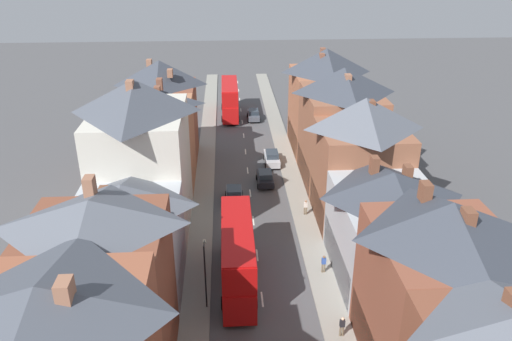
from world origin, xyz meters
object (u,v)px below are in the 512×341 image
car_parked_left_a (265,178)px  car_mid_white (253,115)px  car_mid_black (272,158)px  pedestrian_far_left (306,207)px  double_decker_bus_mid_street (230,99)px  pedestrian_mid_left (342,326)px  pedestrian_mid_right (324,263)px  car_near_silver (234,194)px  street_lamp (205,271)px  double_decker_bus_lead (238,254)px

car_parked_left_a → car_mid_white: car_parked_left_a is taller
car_mid_black → pedestrian_far_left: bearing=-80.5°
double_decker_bus_mid_street → car_mid_black: size_ratio=2.42×
pedestrian_mid_left → pedestrian_mid_right: size_ratio=1.00×
pedestrian_mid_left → car_near_silver: bearing=108.8°
pedestrian_far_left → street_lamp: size_ratio=0.29×
car_parked_left_a → street_lamp: bearing=-106.3°
double_decker_bus_mid_street → car_near_silver: bearing=-90.0°
double_decker_bus_mid_street → pedestrian_mid_right: double_decker_bus_mid_street is taller
car_mid_white → double_decker_bus_mid_street: bearing=149.5°
car_parked_left_a → pedestrian_mid_right: size_ratio=2.42×
car_near_silver → car_parked_left_a: 5.33m
car_parked_left_a → car_mid_black: size_ratio=0.87×
car_mid_black → pedestrian_mid_right: (2.22, -22.79, 0.18)m
car_mid_black → double_decker_bus_lead: bearing=-101.7°
double_decker_bus_lead → pedestrian_far_left: 12.88m
street_lamp → car_near_silver: bearing=81.7°
car_mid_white → pedestrian_mid_left: 47.50m
car_mid_white → car_near_silver: bearing=-97.7°
car_near_silver → pedestrian_mid_right: (7.12, -13.18, 0.20)m
double_decker_bus_mid_street → car_near_silver: size_ratio=2.78×
car_mid_black → pedestrian_far_left: 13.27m
pedestrian_mid_right → pedestrian_far_left: size_ratio=1.00×
car_mid_black → pedestrian_mid_left: size_ratio=2.77×
car_parked_left_a → pedestrian_mid_right: bearing=-78.4°
car_mid_white → pedestrian_mid_right: (3.52, -39.98, 0.21)m
double_decker_bus_mid_street → pedestrian_mid_right: (7.13, -42.11, -1.78)m
car_parked_left_a → car_mid_white: bearing=90.0°
car_parked_left_a → pedestrian_far_left: pedestrian_far_left is taller
double_decker_bus_lead → pedestrian_far_left: bearing=56.1°
car_near_silver → pedestrian_mid_left: pedestrian_mid_left is taller
double_decker_bus_mid_street → double_decker_bus_lead: bearing=-90.0°
car_mid_black → street_lamp: size_ratio=0.81×
car_near_silver → car_mid_white: car_near_silver is taller
pedestrian_mid_left → pedestrian_far_left: same height
pedestrian_mid_left → street_lamp: 10.45m
pedestrian_mid_right → car_near_silver: bearing=118.4°
double_decker_bus_mid_street → pedestrian_mid_right: bearing=-80.4°
car_mid_white → street_lamp: street_lamp is taller
double_decker_bus_mid_street → pedestrian_mid_left: double_decker_bus_mid_street is taller
double_decker_bus_mid_street → car_mid_white: size_ratio=2.50×
pedestrian_mid_left → pedestrian_mid_right: (0.10, 7.40, 0.00)m
pedestrian_mid_left → double_decker_bus_lead: bearing=137.2°
double_decker_bus_mid_street → car_mid_white: (3.61, -2.13, -1.99)m
pedestrian_mid_right → pedestrian_far_left: bearing=90.1°
double_decker_bus_mid_street → car_near_silver: (0.01, -28.93, -1.98)m
double_decker_bus_lead → car_mid_white: double_decker_bus_lead is taller
double_decker_bus_lead → pedestrian_mid_left: 9.75m
double_decker_bus_mid_street → pedestrian_far_left: (7.11, -32.40, -1.78)m
pedestrian_mid_right → car_mid_white: bearing=95.0°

